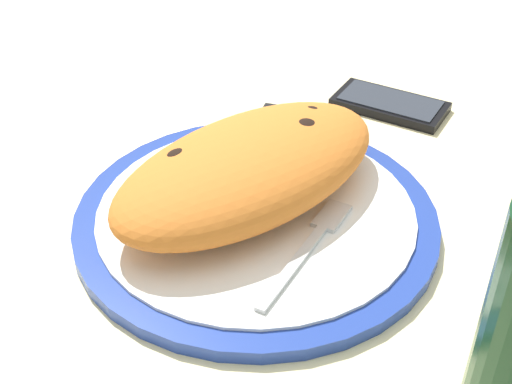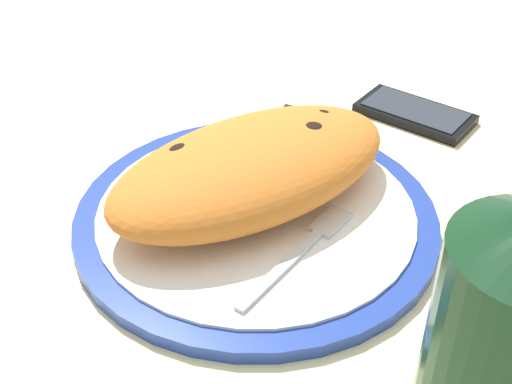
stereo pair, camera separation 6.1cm
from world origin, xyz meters
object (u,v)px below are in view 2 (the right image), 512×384
Objects in this scene: calzone at (252,168)px; smartphone at (415,113)px; knife at (264,147)px; fork at (305,246)px; plate at (256,217)px; wine_bottle at (500,383)px.

calzone reaches higher than smartphone.
fork is at bearing -128.26° from knife.
smartphone is at bearing -7.23° from calzone.
fork is at bearing -108.17° from calzone.
fork is 0.68× the size of knife.
plate is at bearing 77.86° from fork.
plate is 31.66cm from wine_bottle.
calzone reaches higher than knife.
wine_bottle is (-39.34, -24.76, 11.28)cm from smartphone.
smartphone is at bearing 9.82° from fork.
plate is 9.76cm from knife.
wine_bottle reaches higher than plate.
wine_bottle reaches higher than knife.
knife is (6.77, 4.01, -2.73)cm from calzone.
wine_bottle reaches higher than calzone.
smartphone is at bearing -21.74° from knife.
calzone is at bearing 172.77° from smartphone.
knife is at bearing 51.74° from fork.
knife is at bearing 30.60° from calzone.
plate is at bearing 63.02° from wine_bottle.
plate is 1.10× the size of wine_bottle.
plate is 1.06× the size of calzone.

